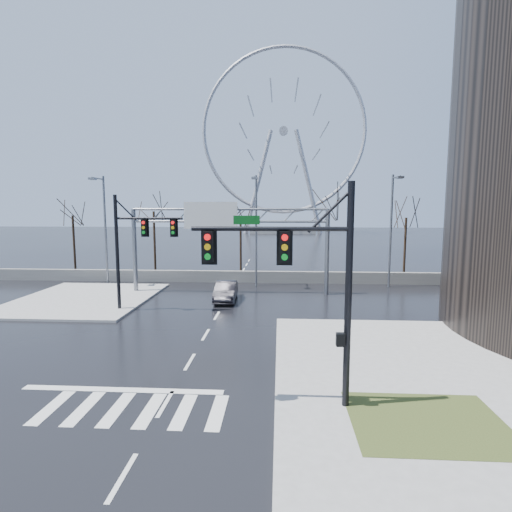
# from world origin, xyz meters

# --- Properties ---
(ground) EXTENTS (260.00, 260.00, 0.00)m
(ground) POSITION_xyz_m (0.00, 0.00, 0.00)
(ground) COLOR black
(ground) RESTS_ON ground
(sidewalk_right_ext) EXTENTS (12.00, 10.00, 0.15)m
(sidewalk_right_ext) POSITION_xyz_m (10.00, 2.00, 0.07)
(sidewalk_right_ext) COLOR gray
(sidewalk_right_ext) RESTS_ON ground
(sidewalk_far) EXTENTS (10.00, 12.00, 0.15)m
(sidewalk_far) POSITION_xyz_m (-11.00, 12.00, 0.07)
(sidewalk_far) COLOR gray
(sidewalk_far) RESTS_ON ground
(grass_strip) EXTENTS (5.00, 4.00, 0.02)m
(grass_strip) POSITION_xyz_m (9.00, -5.00, 0.15)
(grass_strip) COLOR #333F1A
(grass_strip) RESTS_ON sidewalk_near
(barrier_wall) EXTENTS (52.00, 0.50, 1.10)m
(barrier_wall) POSITION_xyz_m (0.00, 20.00, 0.55)
(barrier_wall) COLOR slate
(barrier_wall) RESTS_ON ground
(signal_mast_near) EXTENTS (5.52, 0.41, 8.00)m
(signal_mast_near) POSITION_xyz_m (5.14, -4.04, 4.87)
(signal_mast_near) COLOR black
(signal_mast_near) RESTS_ON ground
(signal_mast_far) EXTENTS (4.72, 0.41, 8.00)m
(signal_mast_far) POSITION_xyz_m (-5.87, 8.96, 4.83)
(signal_mast_far) COLOR black
(signal_mast_far) RESTS_ON ground
(sign_gantry) EXTENTS (16.36, 0.40, 7.60)m
(sign_gantry) POSITION_xyz_m (-0.38, 14.96, 5.18)
(sign_gantry) COLOR slate
(sign_gantry) RESTS_ON ground
(streetlight_left) EXTENTS (0.50, 2.55, 10.00)m
(streetlight_left) POSITION_xyz_m (-12.00, 18.16, 5.89)
(streetlight_left) COLOR slate
(streetlight_left) RESTS_ON ground
(streetlight_mid) EXTENTS (0.50, 2.55, 10.00)m
(streetlight_mid) POSITION_xyz_m (2.00, 18.16, 5.89)
(streetlight_mid) COLOR slate
(streetlight_mid) RESTS_ON ground
(streetlight_right) EXTENTS (0.50, 2.55, 10.00)m
(streetlight_right) POSITION_xyz_m (14.00, 18.16, 5.89)
(streetlight_right) COLOR slate
(streetlight_right) RESTS_ON ground
(tree_far_left) EXTENTS (3.50, 3.50, 7.00)m
(tree_far_left) POSITION_xyz_m (-18.00, 24.00, 5.57)
(tree_far_left) COLOR black
(tree_far_left) RESTS_ON ground
(tree_left) EXTENTS (3.75, 3.75, 7.50)m
(tree_left) POSITION_xyz_m (-9.00, 23.50, 5.98)
(tree_left) COLOR black
(tree_left) RESTS_ON ground
(tree_center) EXTENTS (3.25, 3.25, 6.50)m
(tree_center) POSITION_xyz_m (0.00, 24.50, 5.17)
(tree_center) COLOR black
(tree_center) RESTS_ON ground
(tree_right) EXTENTS (3.90, 3.90, 7.80)m
(tree_right) POSITION_xyz_m (9.00, 23.50, 6.22)
(tree_right) COLOR black
(tree_right) RESTS_ON ground
(tree_far_right) EXTENTS (3.40, 3.40, 6.80)m
(tree_far_right) POSITION_xyz_m (17.00, 24.00, 5.41)
(tree_far_right) COLOR black
(tree_far_right) RESTS_ON ground
(ferris_wheel) EXTENTS (45.00, 6.00, 50.91)m
(ferris_wheel) POSITION_xyz_m (5.00, 95.00, 26.13)
(ferris_wheel) COLOR gray
(ferris_wheel) RESTS_ON ground
(car) EXTENTS (1.68, 4.49, 1.46)m
(car) POSITION_xyz_m (0.02, 12.36, 0.73)
(car) COLOR black
(car) RESTS_ON ground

